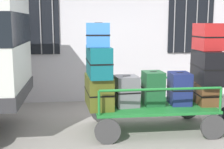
{
  "coord_description": "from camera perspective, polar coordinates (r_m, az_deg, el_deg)",
  "views": [
    {
      "loc": [
        -0.83,
        -5.56,
        2.05
      ],
      "look_at": [
        -0.16,
        0.04,
        1.1
      ],
      "focal_mm": 49.9,
      "sensor_mm": 36.0,
      "label": 1
    }
  ],
  "objects": [
    {
      "name": "suitcase_right_bottom",
      "position": [
        6.28,
        16.74,
        -3.28
      ],
      "size": [
        0.42,
        0.67,
        0.4
      ],
      "color": "brown",
      "rests_on": "luggage_cart"
    },
    {
      "name": "suitcase_midleft_bottom",
      "position": [
        5.8,
        2.67,
        -3.05
      ],
      "size": [
        0.46,
        0.47,
        0.57
      ],
      "color": "slate",
      "rests_on": "luggage_cart"
    },
    {
      "name": "suitcase_midright_bottom",
      "position": [
        6.08,
        12.26,
        -2.49
      ],
      "size": [
        0.41,
        0.52,
        0.61
      ],
      "color": "navy",
      "rests_on": "luggage_cart"
    },
    {
      "name": "ground_plane",
      "position": [
        5.98,
        1.55,
        -10.44
      ],
      "size": [
        40.0,
        40.0,
        0.0
      ],
      "primitive_type": "plane",
      "color": "gray"
    },
    {
      "name": "suitcase_center_bottom",
      "position": [
        5.94,
        7.53,
        -2.5
      ],
      "size": [
        0.39,
        0.45,
        0.64
      ],
      "color": "#194C28",
      "rests_on": "luggage_cart"
    },
    {
      "name": "building_wall",
      "position": [
        8.16,
        -1.03,
        12.74
      ],
      "size": [
        12.0,
        0.38,
        5.0
      ],
      "color": "silver",
      "rests_on": "ground"
    },
    {
      "name": "suitcase_right_middle",
      "position": [
        6.19,
        16.94,
        1.39
      ],
      "size": [
        0.48,
        0.97,
        0.63
      ],
      "color": "black",
      "rests_on": "suitcase_right_bottom"
    },
    {
      "name": "suitcase_left_middle",
      "position": [
        5.63,
        -2.46,
        2.42
      ],
      "size": [
        0.43,
        0.97,
        0.55
      ],
      "color": "#0F5960",
      "rests_on": "suitcase_left_bottom"
    },
    {
      "name": "cart_railing",
      "position": [
        5.9,
        7.6,
        -2.14
      ],
      "size": [
        2.19,
        1.14,
        0.44
      ],
      "color": "#1E722D",
      "rests_on": "luggage_cart"
    },
    {
      "name": "luggage_cart",
      "position": [
        6.01,
        7.51,
        -6.36
      ],
      "size": [
        2.31,
        1.27,
        0.5
      ],
      "color": "#1E722D",
      "rests_on": "ground"
    },
    {
      "name": "suitcase_left_bottom",
      "position": [
        5.78,
        -2.46,
        -3.06
      ],
      "size": [
        0.5,
        0.94,
        0.58
      ],
      "color": "#4C5119",
      "rests_on": "luggage_cart"
    },
    {
      "name": "suitcase_left_top",
      "position": [
        5.58,
        -2.48,
        7.33
      ],
      "size": [
        0.47,
        0.73,
        0.42
      ],
      "color": "#3372C6",
      "rests_on": "suitcase_left_middle"
    },
    {
      "name": "suitcase_right_top",
      "position": [
        6.14,
        17.22,
        6.64
      ],
      "size": [
        0.42,
        0.6,
        0.51
      ],
      "color": "#B21E1E",
      "rests_on": "suitcase_right_middle"
    }
  ]
}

